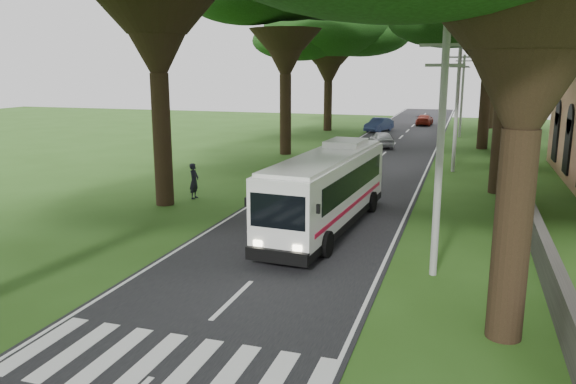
{
  "coord_description": "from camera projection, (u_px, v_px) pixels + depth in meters",
  "views": [
    {
      "loc": [
        6.31,
        -12.25,
        6.71
      ],
      "look_at": [
        0.06,
        7.16,
        2.2
      ],
      "focal_mm": 35.0,
      "sensor_mm": 36.0,
      "label": 1
    }
  ],
  "objects": [
    {
      "name": "distant_car_c",
      "position": [
        424.0,
        120.0,
        67.37
      ],
      "size": [
        1.88,
        4.38,
        1.26
      ],
      "primitive_type": "imported",
      "rotation": [
        0.0,
        0.0,
        3.11
      ],
      "color": "maroon",
      "rests_on": "road"
    },
    {
      "name": "road",
      "position": [
        368.0,
        169.0,
        37.96
      ],
      "size": [
        8.0,
        120.0,
        0.04
      ],
      "primitive_type": "cube",
      "color": "black",
      "rests_on": "ground"
    },
    {
      "name": "pole_near",
      "position": [
        440.0,
        150.0,
        17.75
      ],
      "size": [
        1.6,
        0.24,
        8.0
      ],
      "color": "gray",
      "rests_on": "ground"
    },
    {
      "name": "pole_far",
      "position": [
        462.0,
        95.0,
        54.93
      ],
      "size": [
        1.6,
        0.24,
        8.0
      ],
      "color": "gray",
      "rests_on": "ground"
    },
    {
      "name": "crosswalk",
      "position": [
        163.0,
        367.0,
        12.86
      ],
      "size": [
        8.0,
        3.0,
        0.01
      ],
      "primitive_type": "cube",
      "color": "silver",
      "rests_on": "ground"
    },
    {
      "name": "tree_r_far",
      "position": [
        497.0,
        17.0,
        61.6
      ],
      "size": [
        13.91,
        13.91,
        15.27
      ],
      "color": "black",
      "rests_on": "ground"
    },
    {
      "name": "distant_car_b",
      "position": [
        379.0,
        125.0,
        60.48
      ],
      "size": [
        2.74,
        4.67,
        1.45
      ],
      "primitive_type": "imported",
      "rotation": [
        0.0,
        0.0,
        -0.29
      ],
      "color": "navy",
      "rests_on": "road"
    },
    {
      "name": "pedestrian",
      "position": [
        194.0,
        181.0,
        29.36
      ],
      "size": [
        0.48,
        0.7,
        1.88
      ],
      "primitive_type": "imported",
      "rotation": [
        0.0,
        0.0,
        1.62
      ],
      "color": "black",
      "rests_on": "ground"
    },
    {
      "name": "coach_bus",
      "position": [
        328.0,
        189.0,
        23.71
      ],
      "size": [
        3.12,
        11.04,
        3.22
      ],
      "rotation": [
        0.0,
        0.0,
        -0.07
      ],
      "color": "white",
      "rests_on": "ground"
    },
    {
      "name": "ground",
      "position": [
        202.0,
        330.0,
        14.72
      ],
      "size": [
        140.0,
        140.0,
        0.0
      ],
      "primitive_type": "plane",
      "color": "#294E16",
      "rests_on": "ground"
    },
    {
      "name": "pole_mid",
      "position": [
        457.0,
        108.0,
        36.34
      ],
      "size": [
        1.6,
        0.24,
        8.0
      ],
      "color": "gray",
      "rests_on": "ground"
    },
    {
      "name": "distant_car_a",
      "position": [
        382.0,
        139.0,
        48.55
      ],
      "size": [
        2.89,
        4.34,
        1.37
      ],
      "primitive_type": "imported",
      "rotation": [
        0.0,
        0.0,
        3.49
      ],
      "color": "#BCBBC1",
      "rests_on": "road"
    },
    {
      "name": "tree_r_midb",
      "position": [
        492.0,
        7.0,
        45.31
      ],
      "size": [
        14.77,
        14.77,
        14.76
      ],
      "color": "black",
      "rests_on": "ground"
    },
    {
      "name": "property_wall",
      "position": [
        512.0,
        171.0,
        34.21
      ],
      "size": [
        0.35,
        50.0,
        1.2
      ],
      "primitive_type": "cube",
      "color": "#383533",
      "rests_on": "ground"
    },
    {
      "name": "tree_l_far",
      "position": [
        329.0,
        31.0,
        59.59
      ],
      "size": [
        14.1,
        14.1,
        13.69
      ],
      "color": "black",
      "rests_on": "ground"
    }
  ]
}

